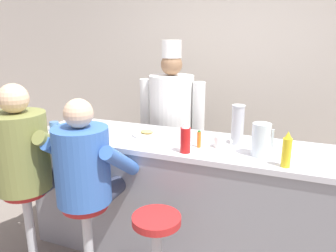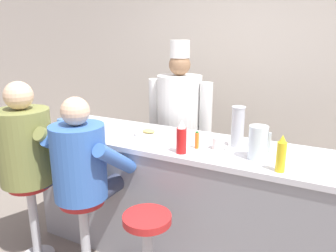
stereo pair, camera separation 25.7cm
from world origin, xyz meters
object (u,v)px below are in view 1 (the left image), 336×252
object	(u,v)px
ketchup_bottle_red	(185,137)
diner_seated_olive	(25,156)
water_pitcher_clear	(261,140)
coffee_mug_blue	(55,126)
cup_stack_steel	(238,125)
cook_in_whites_near	(171,121)
breakfast_plate	(147,134)
coffee_mug_white	(221,142)
empty_stool_round	(157,248)
mustard_bottle_yellow	(287,150)
cereal_bowl	(86,127)
hot_sauce_bottle_orange	(199,139)
diner_seated_blue	(86,171)

from	to	relation	value
ketchup_bottle_red	diner_seated_olive	distance (m)	1.22
water_pitcher_clear	diner_seated_olive	distance (m)	1.74
coffee_mug_blue	cup_stack_steel	size ratio (longest dim) A/B	0.40
ketchup_bottle_red	cup_stack_steel	xyz separation A→B (m)	(0.31, 0.33, 0.04)
cook_in_whites_near	breakfast_plate	bearing A→B (deg)	-86.55
coffee_mug_white	diner_seated_olive	distance (m)	1.48
diner_seated_olive	cook_in_whites_near	distance (m)	1.46
cup_stack_steel	ketchup_bottle_red	bearing A→B (deg)	-132.56
coffee_mug_blue	empty_stool_round	bearing A→B (deg)	-21.96
mustard_bottle_yellow	cereal_bowl	size ratio (longest dim) A/B	1.63
coffee_mug_blue	empty_stool_round	world-z (taller)	coffee_mug_blue
diner_seated_olive	empty_stool_round	xyz separation A→B (m)	(1.10, -0.04, -0.48)
mustard_bottle_yellow	hot_sauce_bottle_orange	world-z (taller)	mustard_bottle_yellow
water_pitcher_clear	empty_stool_round	distance (m)	1.01
cup_stack_steel	diner_seated_olive	bearing A→B (deg)	-155.20
water_pitcher_clear	empty_stool_round	bearing A→B (deg)	-137.74
ketchup_bottle_red	diner_seated_olive	bearing A→B (deg)	-163.45
coffee_mug_blue	cook_in_whites_near	world-z (taller)	cook_in_whites_near
hot_sauce_bottle_orange	diner_seated_olive	xyz separation A→B (m)	(-1.22, -0.49, -0.13)
breakfast_plate	empty_stool_round	world-z (taller)	breakfast_plate
cereal_bowl	coffee_mug_white	size ratio (longest dim) A/B	1.05
water_pitcher_clear	breakfast_plate	xyz separation A→B (m)	(-0.93, 0.14, -0.10)
mustard_bottle_yellow	coffee_mug_blue	world-z (taller)	mustard_bottle_yellow
diner_seated_blue	water_pitcher_clear	bearing A→B (deg)	23.34
cook_in_whites_near	cereal_bowl	bearing A→B (deg)	-126.14
empty_stool_round	cook_in_whites_near	distance (m)	1.47
diner_seated_olive	cook_in_whites_near	size ratio (longest dim) A/B	0.84
coffee_mug_blue	cook_in_whites_near	size ratio (longest dim) A/B	0.07
hot_sauce_bottle_orange	coffee_mug_blue	bearing A→B (deg)	-177.82
ketchup_bottle_red	breakfast_plate	distance (m)	0.52
cereal_bowl	cook_in_whites_near	distance (m)	0.90
coffee_mug_blue	hot_sauce_bottle_orange	bearing A→B (deg)	2.18
cereal_bowl	cook_in_whites_near	xyz separation A→B (m)	(0.53, 0.72, -0.07)
empty_stool_round	cook_in_whites_near	bearing A→B (deg)	107.26
ketchup_bottle_red	cup_stack_steel	world-z (taller)	cup_stack_steel
water_pitcher_clear	diner_seated_blue	xyz separation A→B (m)	(-1.12, -0.48, -0.21)
hot_sauce_bottle_orange	cereal_bowl	size ratio (longest dim) A/B	0.89
hot_sauce_bottle_orange	water_pitcher_clear	world-z (taller)	water_pitcher_clear
water_pitcher_clear	cook_in_whites_near	world-z (taller)	cook_in_whites_near
ketchup_bottle_red	empty_stool_round	xyz separation A→B (m)	(-0.06, -0.38, -0.66)
mustard_bottle_yellow	hot_sauce_bottle_orange	size ratio (longest dim) A/B	1.83
empty_stool_round	hot_sauce_bottle_orange	bearing A→B (deg)	77.16
hot_sauce_bottle_orange	diner_seated_olive	distance (m)	1.32
cook_in_whites_near	hot_sauce_bottle_orange	bearing A→B (deg)	-56.33
cup_stack_steel	empty_stool_round	xyz separation A→B (m)	(-0.37, -0.71, -0.70)
hot_sauce_bottle_orange	empty_stool_round	xyz separation A→B (m)	(-0.12, -0.52, -0.61)
mustard_bottle_yellow	breakfast_plate	xyz separation A→B (m)	(-1.11, 0.28, -0.10)
ketchup_bottle_red	coffee_mug_blue	distance (m)	1.24
ketchup_bottle_red	water_pitcher_clear	distance (m)	0.52
cereal_bowl	cook_in_whites_near	world-z (taller)	cook_in_whites_near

